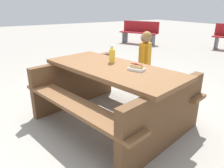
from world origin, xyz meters
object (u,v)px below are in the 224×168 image
at_px(hotdog_tray, 136,68).
at_px(park_bench_far, 139,32).
at_px(soda_bottle, 112,55).
at_px(child_in_coat, 145,56).
at_px(picnic_table, 112,90).

distance_m(hotdog_tray, park_bench_far, 6.29).
distance_m(soda_bottle, park_bench_far, 5.98).
distance_m(soda_bottle, child_in_coat, 0.81).
relative_size(picnic_table, park_bench_far, 1.35).
xyz_separation_m(soda_bottle, child_in_coat, (-0.23, 0.76, -0.16)).
bearing_deg(child_in_coat, hotdog_tray, -46.05).
height_order(soda_bottle, child_in_coat, child_in_coat).
relative_size(hotdog_tray, child_in_coat, 0.19).
bearing_deg(picnic_table, park_bench_far, 138.06).
bearing_deg(child_in_coat, picnic_table, -64.95).
bearing_deg(hotdog_tray, soda_bottle, -174.58).
bearing_deg(picnic_table, child_in_coat, 115.05).
height_order(picnic_table, child_in_coat, child_in_coat).
bearing_deg(hotdog_tray, picnic_table, -152.14).
distance_m(picnic_table, child_in_coat, 0.98).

